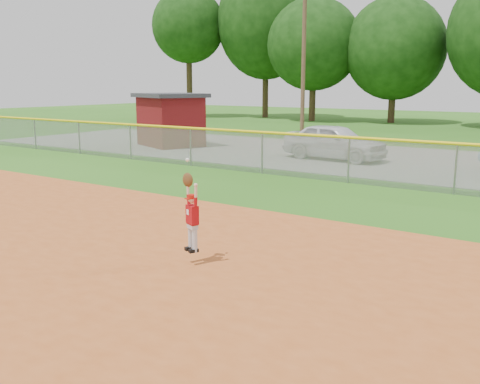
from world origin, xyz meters
TOP-DOWN VIEW (x-y plane):
  - ground at (0.00, 0.00)m, footprint 120.00×120.00m
  - parking_strip at (0.00, 16.00)m, footprint 44.00×10.00m
  - car_white_a at (-2.65, 14.73)m, footprint 4.61×2.18m
  - utility_shed at (-11.90, 14.75)m, footprint 4.46×4.03m
  - outfield_fence at (0.00, 10.00)m, footprint 40.06×0.10m
  - power_lines at (1.00, 22.00)m, footprint 19.40×0.24m
  - ballplayer at (0.93, 0.76)m, footprint 0.45×0.31m

SIDE VIEW (x-z plane):
  - ground at x=0.00m, z-range 0.00..0.00m
  - parking_strip at x=0.00m, z-range 0.00..0.03m
  - car_white_a at x=-2.65m, z-range 0.03..1.55m
  - outfield_fence at x=0.00m, z-range 0.11..1.66m
  - ballplayer at x=0.93m, z-range 0.14..1.80m
  - utility_shed at x=-11.90m, z-range 0.03..2.76m
  - power_lines at x=1.00m, z-range 0.18..9.18m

